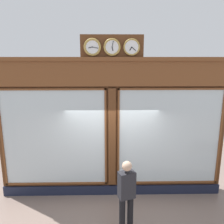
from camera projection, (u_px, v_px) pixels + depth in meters
shop_facade at (112, 128)px, 6.54m from camera, size 6.32×0.42×4.43m
pedestrian at (127, 193)px, 5.26m from camera, size 0.41×0.33×1.69m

